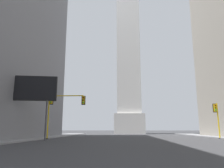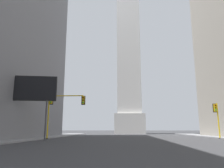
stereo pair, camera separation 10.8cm
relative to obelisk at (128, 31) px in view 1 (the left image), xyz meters
name	(u,v)px [view 1 (the left image)]	position (x,y,z in m)	size (l,w,h in m)	color
sidewalk_left	(0,141)	(-14.97, -41.91, -32.24)	(5.00, 78.58, 0.15)	gray
obelisk	(128,31)	(0.00, 0.00, 0.00)	(8.72, 8.72, 67.43)	silver
traffic_light_mid_right	(217,115)	(12.35, -32.10, -28.88)	(0.77, 0.50, 5.20)	yellow
traffic_light_mid_left	(61,105)	(-10.59, -34.66, -27.54)	(5.50, 0.52, 6.24)	yellow
billboard_sign	(28,89)	(-13.19, -40.05, -26.17)	(6.87, 1.43, 7.86)	#3F3F42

